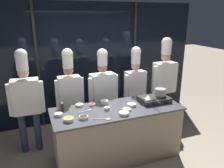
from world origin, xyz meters
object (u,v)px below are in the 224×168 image
(prep_bowl_garlic, at_px, (104,102))
(chef_pastry, at_px, (135,84))
(prep_bowl_bell_pepper, at_px, (92,105))
(prep_bowl_soy_glaze, at_px, (84,117))
(prep_bowl_onion, at_px, (58,114))
(squeeze_bottle_soy, at_px, (62,106))
(prep_bowl_rice, at_px, (124,113))
(frying_pan, at_px, (149,97))
(portable_stove, at_px, (154,99))
(chef_line, at_px, (103,90))
(serving_spoon_slotted, at_px, (88,111))
(prep_bowl_chicken, at_px, (79,105))
(stock_pot, at_px, (160,92))
(prep_bowl_carrots, at_px, (69,119))
(serving_spoon_solid, at_px, (106,119))
(chef_head, at_px, (26,97))
(chef_apprentice, at_px, (164,78))
(prep_bowl_noodles, at_px, (127,109))
(chef_sous, at_px, (70,91))
(prep_bowl_ginger, at_px, (107,108))
(prep_bowl_shrimp, at_px, (132,104))

(prep_bowl_garlic, relative_size, chef_pastry, 0.08)
(prep_bowl_bell_pepper, xyz_separation_m, prep_bowl_soy_glaze, (-0.26, -0.42, 0.00))
(prep_bowl_onion, bearing_deg, squeeze_bottle_soy, 63.54)
(prep_bowl_soy_glaze, distance_m, prep_bowl_rice, 0.63)
(frying_pan, relative_size, squeeze_bottle_soy, 3.20)
(portable_stove, xyz_separation_m, chef_line, (-0.73, 0.70, 0.04))
(chef_line, bearing_deg, serving_spoon_slotted, 47.18)
(portable_stove, xyz_separation_m, chef_pastry, (-0.01, 0.75, 0.06))
(prep_bowl_chicken, bearing_deg, stock_pot, -11.25)
(prep_bowl_onion, relative_size, prep_bowl_carrots, 0.82)
(frying_pan, bearing_deg, serving_spoon_slotted, 177.47)
(prep_bowl_chicken, height_order, prep_bowl_garlic, prep_bowl_garlic)
(serving_spoon_solid, bearing_deg, prep_bowl_bell_pepper, 94.30)
(prep_bowl_rice, distance_m, chef_head, 1.73)
(chef_apprentice, bearing_deg, stock_pot, 49.02)
(prep_bowl_noodles, bearing_deg, squeeze_bottle_soy, 159.67)
(squeeze_bottle_soy, bearing_deg, chef_apprentice, 12.09)
(stock_pot, relative_size, chef_pastry, 0.12)
(prep_bowl_chicken, xyz_separation_m, prep_bowl_carrots, (-0.27, -0.49, 0.01))
(chef_line, bearing_deg, prep_bowl_bell_pepper, 47.22)
(squeeze_bottle_soy, xyz_separation_m, prep_bowl_rice, (0.87, -0.50, -0.05))
(frying_pan, bearing_deg, prep_bowl_chicken, 166.30)
(serving_spoon_solid, distance_m, chef_head, 1.52)
(frying_pan, bearing_deg, prep_bowl_onion, 178.99)
(chef_sous, distance_m, chef_pastry, 1.37)
(prep_bowl_noodles, relative_size, prep_bowl_soy_glaze, 0.96)
(prep_bowl_bell_pepper, xyz_separation_m, prep_bowl_ginger, (0.18, -0.25, 0.01))
(chef_pastry, bearing_deg, chef_line, -5.29)
(chef_line, bearing_deg, prep_bowl_onion, 29.16)
(stock_pot, bearing_deg, chef_apprentice, 51.60)
(portable_stove, distance_m, squeeze_bottle_soy, 1.61)
(prep_bowl_chicken, relative_size, chef_pastry, 0.07)
(prep_bowl_shrimp, xyz_separation_m, serving_spoon_slotted, (-0.75, 0.07, -0.02))
(prep_bowl_onion, relative_size, serving_spoon_solid, 0.48)
(squeeze_bottle_soy, distance_m, prep_bowl_chicken, 0.32)
(portable_stove, xyz_separation_m, prep_bowl_noodles, (-0.62, -0.17, -0.03))
(squeeze_bottle_soy, bearing_deg, prep_bowl_soy_glaze, -57.57)
(prep_bowl_noodles, height_order, prep_bowl_rice, prep_bowl_rice)
(chef_line, bearing_deg, chef_head, -6.86)
(stock_pot, xyz_separation_m, serving_spoon_slotted, (-1.34, 0.04, -0.16))
(prep_bowl_bell_pepper, bearing_deg, chef_head, 154.59)
(prep_bowl_noodles, height_order, chef_head, chef_head)
(frying_pan, distance_m, prep_bowl_noodles, 0.53)
(prep_bowl_ginger, relative_size, serving_spoon_slotted, 0.39)
(prep_bowl_shrimp, bearing_deg, portable_stove, 3.40)
(portable_stove, distance_m, chef_sous, 1.55)
(prep_bowl_ginger, distance_m, prep_bowl_garlic, 0.28)
(chef_apprentice, bearing_deg, portable_stove, 43.32)
(prep_bowl_ginger, relative_size, chef_pastry, 0.05)
(prep_bowl_carrots, distance_m, prep_bowl_garlic, 0.83)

